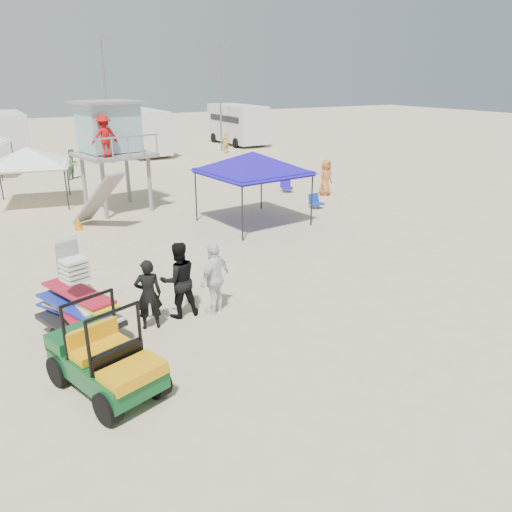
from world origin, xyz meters
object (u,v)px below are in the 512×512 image
surf_trailer (78,303)px  lifeguard_tower (109,132)px  man_left (148,294)px  canopy_blue (253,155)px  utility_cart (104,352)px

surf_trailer → lifeguard_tower: bearing=71.2°
man_left → canopy_blue: bearing=-120.7°
surf_trailer → lifeguard_tower: (3.78, 11.12, 2.50)m
surf_trailer → man_left: size_ratio=1.44×
surf_trailer → man_left: bearing=-11.2°
utility_cart → canopy_blue: canopy_blue is taller
man_left → canopy_blue: 9.36m
utility_cart → surf_trailer: bearing=89.9°
utility_cart → canopy_blue: size_ratio=0.68×
utility_cart → lifeguard_tower: size_ratio=0.57×
lifeguard_tower → utility_cart: bearing=-105.7°
canopy_blue → lifeguard_tower: bearing=130.5°
surf_trailer → canopy_blue: 10.27m
man_left → lifeguard_tower: 11.91m
surf_trailer → utility_cart: bearing=-90.1°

